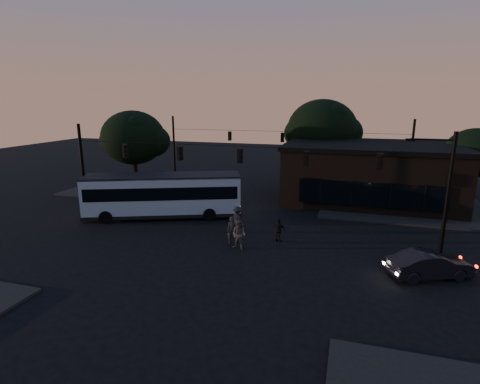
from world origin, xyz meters
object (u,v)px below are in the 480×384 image
(pedestrian_d, at_px, (238,219))
(pedestrian_a, at_px, (232,230))
(car, at_px, (430,265))
(pedestrian_c, at_px, (279,230))
(building, at_px, (369,173))
(bus, at_px, (163,193))
(pedestrian_b, at_px, (239,235))

(pedestrian_d, bearing_deg, pedestrian_a, 125.56)
(car, distance_m, pedestrian_d, 12.53)
(pedestrian_a, relative_size, pedestrian_d, 0.95)
(pedestrian_a, bearing_deg, car, -31.77)
(pedestrian_a, height_order, pedestrian_c, pedestrian_a)
(building, distance_m, bus, 18.96)
(building, height_order, pedestrian_b, building)
(pedestrian_a, distance_m, pedestrian_b, 1.14)
(building, distance_m, pedestrian_c, 14.39)
(pedestrian_b, bearing_deg, building, 73.21)
(bus, distance_m, pedestrian_a, 8.18)
(bus, bearing_deg, pedestrian_c, -37.45)
(pedestrian_b, bearing_deg, pedestrian_d, 120.64)
(pedestrian_b, height_order, pedestrian_c, pedestrian_b)
(pedestrian_b, height_order, pedestrian_d, pedestrian_b)
(bus, height_order, pedestrian_a, bus)
(pedestrian_a, bearing_deg, bus, 127.62)
(building, height_order, pedestrian_c, building)
(pedestrian_c, bearing_deg, pedestrian_d, -6.99)
(pedestrian_d, bearing_deg, car, -170.13)
(bus, height_order, car, bus)
(building, distance_m, pedestrian_d, 15.14)
(pedestrian_a, distance_m, pedestrian_c, 3.12)
(pedestrian_c, xyz_separation_m, pedestrian_d, (-3.20, 1.05, 0.13))
(building, bearing_deg, pedestrian_b, -118.71)
(car, relative_size, pedestrian_b, 2.29)
(pedestrian_d, bearing_deg, pedestrian_b, 136.72)
(pedestrian_a, bearing_deg, building, 34.26)
(bus, bearing_deg, pedestrian_b, -53.30)
(building, distance_m, pedestrian_a, 16.75)
(bus, relative_size, pedestrian_c, 7.63)
(car, distance_m, pedestrian_b, 10.91)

